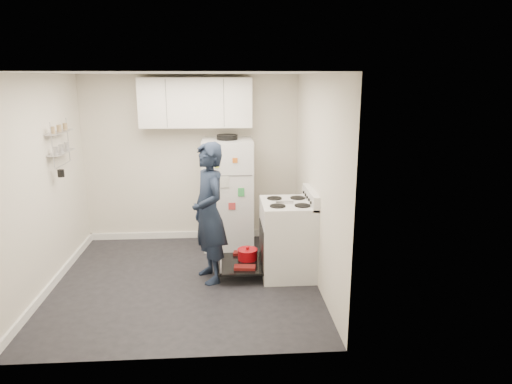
{
  "coord_description": "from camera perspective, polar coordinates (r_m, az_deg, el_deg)",
  "views": [
    {
      "loc": [
        0.51,
        -5.25,
        2.46
      ],
      "look_at": [
        0.89,
        0.3,
        1.05
      ],
      "focal_mm": 32.0,
      "sensor_mm": 36.0,
      "label": 1
    }
  ],
  "objects": [
    {
      "name": "room",
      "position": [
        5.45,
        -9.45,
        0.75
      ],
      "size": [
        3.21,
        3.21,
        2.51
      ],
      "color": "black",
      "rests_on": "ground"
    },
    {
      "name": "wall_shelf_rack",
      "position": [
        6.14,
        -23.27,
        5.73
      ],
      "size": [
        0.14,
        0.6,
        0.61
      ],
      "color": "#B2B2B7",
      "rests_on": "room"
    },
    {
      "name": "open_oven_door",
      "position": [
        5.91,
        -1.66,
        -8.5
      ],
      "size": [
        0.55,
        0.7,
        0.21
      ],
      "color": "black",
      "rests_on": "ground"
    },
    {
      "name": "electric_range",
      "position": [
        5.81,
        3.83,
        -5.88
      ],
      "size": [
        0.66,
        0.76,
        1.1
      ],
      "color": "silver",
      "rests_on": "ground"
    },
    {
      "name": "refrigerator",
      "position": [
        6.71,
        -3.51,
        -0.13
      ],
      "size": [
        0.72,
        0.74,
        1.66
      ],
      "color": "silver",
      "rests_on": "ground"
    },
    {
      "name": "upper_cabinets",
      "position": [
        6.7,
        -7.53,
        11.02
      ],
      "size": [
        1.6,
        0.33,
        0.7
      ],
      "primitive_type": "cube",
      "color": "silver",
      "rests_on": "room"
    },
    {
      "name": "person",
      "position": [
        5.54,
        -5.9,
        -2.64
      ],
      "size": [
        0.61,
        0.73,
        1.72
      ],
      "primitive_type": "imported",
      "rotation": [
        0.0,
        0.0,
        -1.2
      ],
      "color": "#161F32",
      "rests_on": "ground"
    }
  ]
}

